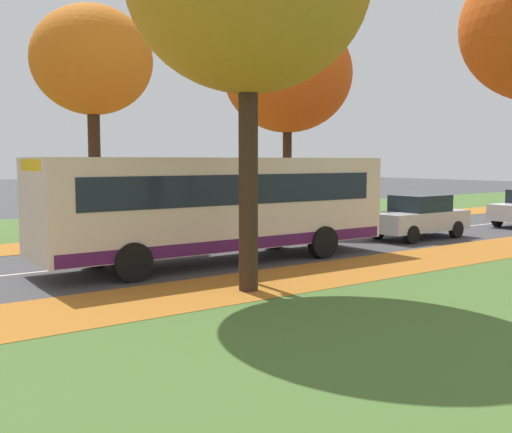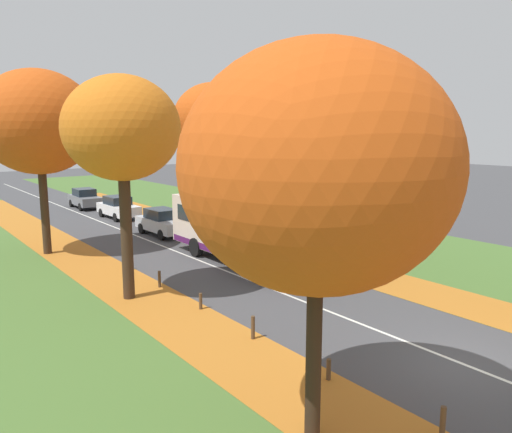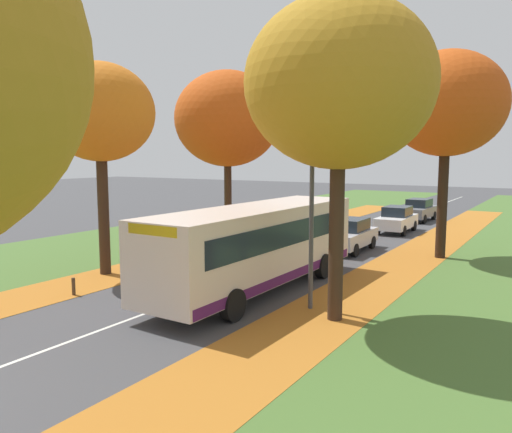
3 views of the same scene
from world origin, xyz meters
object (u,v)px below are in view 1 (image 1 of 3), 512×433
bollard_sixth (206,229)px  car_silver_lead (418,217)px  bollard_fourth (31,243)px  tree_left_mid (288,74)px  streetlamp_right (235,126)px  tree_left_near (92,62)px  bus (220,203)px  bollard_fifth (126,234)px

bollard_sixth → car_silver_lead: 7.95m
bollard_fourth → car_silver_lead: size_ratio=0.14×
bollard_sixth → car_silver_lead: bearing=51.7°
tree_left_mid → streetlamp_right: 13.29m
tree_left_near → bus: 8.12m
car_silver_lead → tree_left_mid: bearing=-174.7°
bollard_fourth → bus: size_ratio=0.06×
streetlamp_right → bus: 3.14m
bollard_sixth → bus: bus is taller
streetlamp_right → bus: bearing=156.7°
car_silver_lead → bus: bearing=-89.6°
tree_left_near → bollard_sixth: tree_left_near is taller
bollard_fifth → streetlamp_right: 7.96m
tree_left_mid → bollard_fourth: (2.05, -12.02, -6.46)m
tree_left_mid → bollard_fourth: 13.80m
bollard_fifth → car_silver_lead: (4.94, 9.45, 0.46)m
bollard_sixth → tree_left_near: bearing=-112.6°
bollard_sixth → car_silver_lead: (4.92, 6.23, 0.51)m
tree_left_mid → bollard_fourth: bearing=-80.3°
tree_left_mid → car_silver_lead: bearing=5.3°
bollard_fifth → bollard_sixth: (0.02, 3.22, -0.05)m
tree_left_mid → tree_left_near: bearing=-86.9°
tree_left_near → bollard_sixth: (1.55, 3.71, -6.09)m
tree_left_mid → bollard_fifth: tree_left_mid is taller
bollard_fourth → bollard_sixth: size_ratio=1.02×
bollard_fifth → bus: bearing=7.7°
tree_left_mid → streetlamp_right: bearing=-44.5°
bollard_fourth → bollard_fifth: (-0.01, 3.22, 0.04)m
bus → car_silver_lead: bus is taller
bollard_fifth → tree_left_near: bearing=-162.3°
car_silver_lead → bollard_fourth: bearing=-111.3°
tree_left_mid → bollard_fifth: bearing=-77.0°
bollard_sixth → bus: 5.77m
tree_left_near → car_silver_lead: (6.47, 9.94, -5.58)m
tree_left_near → streetlamp_right: size_ratio=1.39×
bus → bollard_sixth: bearing=153.0°
streetlamp_right → car_silver_lead: bearing=103.1°
tree_left_near → streetlamp_right: (8.73, 0.22, -2.65)m
tree_left_mid → car_silver_lead: 9.19m
bollard_fourth → bus: (4.99, 3.90, 1.40)m
bollard_fourth → streetlamp_right: 8.49m
bollard_fourth → car_silver_lead: car_silver_lead is taller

